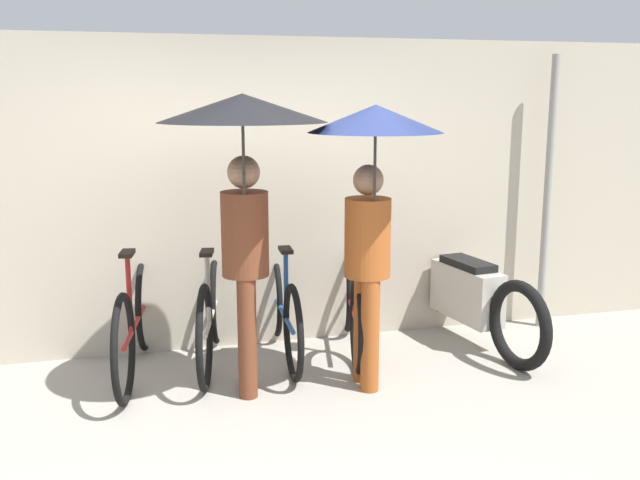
{
  "coord_description": "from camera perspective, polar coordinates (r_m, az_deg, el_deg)",
  "views": [
    {
      "loc": [
        -0.81,
        -3.76,
        2.04
      ],
      "look_at": [
        0.5,
        1.19,
        1.0
      ],
      "focal_mm": 40.0,
      "sensor_mm": 36.0,
      "label": 1
    }
  ],
  "objects": [
    {
      "name": "parked_bicycle_2",
      "position": [
        5.67,
        -2.99,
        -5.61
      ],
      "size": [
        0.44,
        1.72,
        1.01
      ],
      "rotation": [
        0.0,
        0.0,
        1.51
      ],
      "color": "black",
      "rests_on": "ground"
    },
    {
      "name": "pedestrian_leading",
      "position": [
        4.64,
        -6.15,
        6.58
      ],
      "size": [
        1.08,
        1.08,
        2.05
      ],
      "rotation": [
        0.0,
        0.0,
        3.0
      ],
      "color": "brown",
      "rests_on": "ground"
    },
    {
      "name": "back_wall",
      "position": [
        5.82,
        -6.62,
        3.58
      ],
      "size": [
        10.69,
        0.12,
        2.5
      ],
      "color": "#B2A893",
      "rests_on": "ground"
    },
    {
      "name": "ground_plane",
      "position": [
        4.36,
        -2.41,
        -16.47
      ],
      "size": [
        30.0,
        30.0,
        0.0
      ],
      "primitive_type": "plane",
      "color": "gray"
    },
    {
      "name": "motorcycle",
      "position": [
        6.1,
        11.63,
        -4.38
      ],
      "size": [
        0.6,
        2.04,
        0.91
      ],
      "rotation": [
        0.0,
        0.0,
        1.72
      ],
      "color": "black",
      "rests_on": "ground"
    },
    {
      "name": "parked_bicycle_3",
      "position": [
        5.79,
        2.56,
        -5.14
      ],
      "size": [
        0.54,
        1.71,
        1.03
      ],
      "rotation": [
        0.0,
        0.0,
        1.36
      ],
      "color": "black",
      "rests_on": "ground"
    },
    {
      "name": "pedestrian_center",
      "position": [
        4.77,
        4.19,
        5.07
      ],
      "size": [
        0.89,
        0.89,
        1.98
      ],
      "rotation": [
        0.0,
        0.0,
        3.12
      ],
      "color": "#9E4C1E",
      "rests_on": "ground"
    },
    {
      "name": "awning_pole",
      "position": [
        6.53,
        17.75,
        3.46
      ],
      "size": [
        0.07,
        0.07,
        2.38
      ],
      "color": "gray",
      "rests_on": "ground"
    },
    {
      "name": "parked_bicycle_0",
      "position": [
        5.48,
        -14.57,
        -6.35
      ],
      "size": [
        0.46,
        1.8,
        1.03
      ],
      "rotation": [
        0.0,
        0.0,
        1.42
      ],
      "color": "black",
      "rests_on": "ground"
    },
    {
      "name": "parked_bicycle_1",
      "position": [
        5.57,
        -8.7,
        -5.86
      ],
      "size": [
        0.51,
        1.72,
        1.01
      ],
      "rotation": [
        0.0,
        0.0,
        1.37
      ],
      "color": "black",
      "rests_on": "ground"
    }
  ]
}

